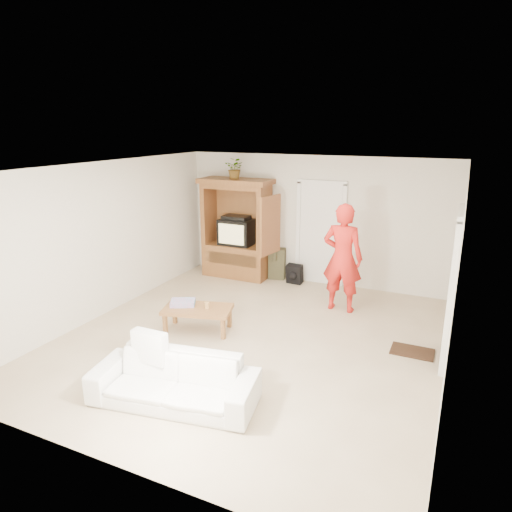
{
  "coord_description": "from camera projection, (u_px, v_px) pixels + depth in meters",
  "views": [
    {
      "loc": [
        2.73,
        -5.76,
        3.17
      ],
      "look_at": [
        -0.2,
        0.6,
        1.15
      ],
      "focal_mm": 32.0,
      "sensor_mm": 36.0,
      "label": 1
    }
  ],
  "objects": [
    {
      "name": "floor",
      "position": [
        251.0,
        339.0,
        7.01
      ],
      "size": [
        6.0,
        6.0,
        0.0
      ],
      "primitive_type": "plane",
      "color": "tan",
      "rests_on": "ground"
    },
    {
      "name": "towel",
      "position": [
        183.0,
        303.0,
        7.28
      ],
      "size": [
        0.47,
        0.42,
        0.08
      ],
      "primitive_type": "cube",
      "rotation": [
        0.0,
        0.0,
        0.47
      ],
      "color": "#F4518F",
      "rests_on": "coffee_table"
    },
    {
      "name": "doormat",
      "position": [
        412.0,
        351.0,
        6.6
      ],
      "size": [
        0.6,
        0.4,
        0.02
      ],
      "primitive_type": "cube",
      "color": "#382316",
      "rests_on": "floor"
    },
    {
      "name": "framed_picture",
      "position": [
        461.0,
        229.0,
        7.12
      ],
      "size": [
        0.03,
        0.6,
        0.48
      ],
      "primitive_type": "cube",
      "color": "black",
      "rests_on": "wall_right"
    },
    {
      "name": "candle",
      "position": [
        207.0,
        305.0,
        7.16
      ],
      "size": [
        0.08,
        0.08,
        0.1
      ],
      "primitive_type": "cylinder",
      "color": "tan",
      "rests_on": "coffee_table"
    },
    {
      "name": "backpack_black",
      "position": [
        295.0,
        274.0,
        9.41
      ],
      "size": [
        0.33,
        0.2,
        0.39
      ],
      "primitive_type": null,
      "rotation": [
        0.0,
        0.0,
        -0.05
      ],
      "color": "black",
      "rests_on": "floor"
    },
    {
      "name": "armoire",
      "position": [
        238.0,
        235.0,
        9.71
      ],
      "size": [
        1.82,
        1.14,
        2.1
      ],
      "color": "brown",
      "rests_on": "floor"
    },
    {
      "name": "man",
      "position": [
        342.0,
        258.0,
        7.87
      ],
      "size": [
        0.71,
        0.47,
        1.91
      ],
      "primitive_type": "imported",
      "rotation": [
        0.0,
        0.0,
        3.12
      ],
      "color": "red",
      "rests_on": "floor"
    },
    {
      "name": "doorway_right",
      "position": [
        452.0,
        290.0,
        6.15
      ],
      "size": [
        0.05,
        0.9,
        2.04
      ],
      "primitive_type": "cube",
      "color": "black",
      "rests_on": "floor"
    },
    {
      "name": "ceiling",
      "position": [
        251.0,
        168.0,
        6.29
      ],
      "size": [
        6.0,
        6.0,
        0.0
      ],
      "primitive_type": "plane",
      "rotation": [
        3.14,
        0.0,
        0.0
      ],
      "color": "white",
      "rests_on": "floor"
    },
    {
      "name": "coffee_table",
      "position": [
        198.0,
        311.0,
        7.2
      ],
      "size": [
        1.18,
        0.84,
        0.4
      ],
      "rotation": [
        0.0,
        0.0,
        0.27
      ],
      "color": "olive",
      "rests_on": "floor"
    },
    {
      "name": "wall_back",
      "position": [
        314.0,
        220.0,
        9.26
      ],
      "size": [
        5.5,
        0.0,
        5.5
      ],
      "primitive_type": "plane",
      "rotation": [
        1.57,
        0.0,
        0.0
      ],
      "color": "silver",
      "rests_on": "floor"
    },
    {
      "name": "backpack_olive",
      "position": [
        277.0,
        263.0,
        9.7
      ],
      "size": [
        0.4,
        0.33,
        0.66
      ],
      "primitive_type": null,
      "rotation": [
        0.0,
        0.0,
        0.24
      ],
      "color": "#47442B",
      "rests_on": "floor"
    },
    {
      "name": "wall_left",
      "position": [
        105.0,
        239.0,
        7.75
      ],
      "size": [
        0.0,
        6.0,
        6.0
      ],
      "primitive_type": "plane",
      "rotation": [
        1.57,
        0.0,
        1.57
      ],
      "color": "silver",
      "rests_on": "floor"
    },
    {
      "name": "sofa",
      "position": [
        174.0,
        381.0,
        5.34
      ],
      "size": [
        2.05,
        1.08,
        0.57
      ],
      "primitive_type": "imported",
      "rotation": [
        0.0,
        0.0,
        0.17
      ],
      "color": "white",
      "rests_on": "floor"
    },
    {
      "name": "plant",
      "position": [
        235.0,
        168.0,
        9.3
      ],
      "size": [
        0.39,
        0.34,
        0.43
      ],
      "primitive_type": "imported",
      "rotation": [
        0.0,
        0.0,
        0.02
      ],
      "color": "#4C7238",
      "rests_on": "armoire"
    },
    {
      "name": "wall_front",
      "position": [
        106.0,
        345.0,
        4.03
      ],
      "size": [
        5.5,
        0.0,
        5.5
      ],
      "primitive_type": "plane",
      "rotation": [
        -1.57,
        0.0,
        0.0
      ],
      "color": "silver",
      "rests_on": "floor"
    },
    {
      "name": "door_back",
      "position": [
        320.0,
        235.0,
        9.26
      ],
      "size": [
        0.85,
        0.05,
        2.04
      ],
      "primitive_type": "cube",
      "color": "white",
      "rests_on": "floor"
    },
    {
      "name": "wall_right",
      "position": [
        455.0,
        285.0,
        5.54
      ],
      "size": [
        0.0,
        6.0,
        6.0
      ],
      "primitive_type": "plane",
      "rotation": [
        1.57,
        0.0,
        -1.57
      ],
      "color": "silver",
      "rests_on": "floor"
    }
  ]
}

